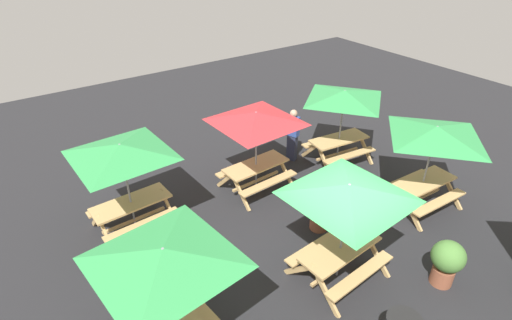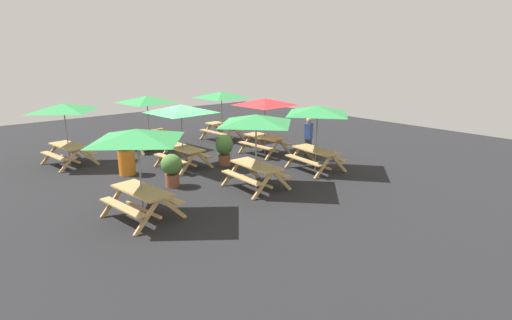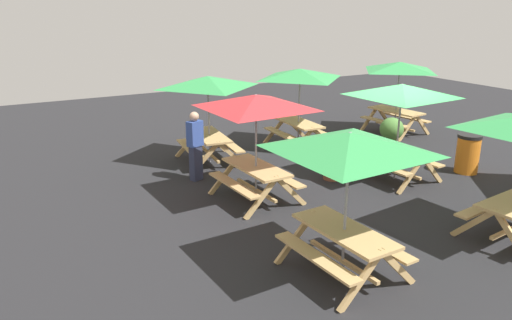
{
  "view_description": "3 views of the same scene",
  "coord_description": "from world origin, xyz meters",
  "px_view_note": "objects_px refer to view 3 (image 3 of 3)",
  "views": [
    {
      "loc": [
        4.93,
        4.09,
        6.38
      ],
      "look_at": [
        -0.32,
        -3.42,
        0.9
      ],
      "focal_mm": 28.0,
      "sensor_mm": 36.0,
      "label": 1
    },
    {
      "loc": [
        -12.19,
        7.35,
        4.09
      ],
      "look_at": [
        -3.32,
        -0.34,
        0.9
      ],
      "focal_mm": 28.0,
      "sensor_mm": 36.0,
      "label": 2
    },
    {
      "loc": [
        8.48,
        -8.29,
        4.1
      ],
      "look_at": [
        -0.32,
        -3.42,
        0.9
      ],
      "focal_mm": 35.0,
      "sensor_mm": 36.0,
      "label": 3
    }
  ],
  "objects_px": {
    "picnic_table_5": "(349,153)",
    "potted_plant_0": "(333,152)",
    "picnic_table_1": "(256,110)",
    "person_standing": "(195,144)",
    "picnic_table_0": "(300,80)",
    "potted_plant_1": "(391,133)",
    "trash_bin_orange": "(468,153)",
    "picnic_table_4": "(399,72)",
    "picnic_table_7": "(401,97)",
    "picnic_table_3": "(208,88)"
  },
  "relations": [
    {
      "from": "picnic_table_0",
      "to": "person_standing",
      "type": "distance_m",
      "value": 4.07
    },
    {
      "from": "picnic_table_1",
      "to": "potted_plant_1",
      "type": "relative_size",
      "value": 2.71
    },
    {
      "from": "picnic_table_1",
      "to": "potted_plant_0",
      "type": "xyz_separation_m",
      "value": [
        -0.27,
        2.26,
        -1.32
      ]
    },
    {
      "from": "picnic_table_4",
      "to": "potted_plant_1",
      "type": "xyz_separation_m",
      "value": [
        1.7,
        -1.8,
        -1.38
      ]
    },
    {
      "from": "picnic_table_0",
      "to": "potted_plant_1",
      "type": "xyz_separation_m",
      "value": [
        1.84,
        1.88,
        -1.38
      ]
    },
    {
      "from": "picnic_table_7",
      "to": "picnic_table_3",
      "type": "bearing_deg",
      "value": -138.83
    },
    {
      "from": "picnic_table_5",
      "to": "person_standing",
      "type": "distance_m",
      "value": 5.29
    },
    {
      "from": "potted_plant_0",
      "to": "person_standing",
      "type": "xyz_separation_m",
      "value": [
        -1.53,
        -2.91,
        0.22
      ]
    },
    {
      "from": "picnic_table_0",
      "to": "trash_bin_orange",
      "type": "bearing_deg",
      "value": 34.19
    },
    {
      "from": "picnic_table_3",
      "to": "potted_plant_0",
      "type": "distance_m",
      "value": 3.61
    },
    {
      "from": "picnic_table_3",
      "to": "potted_plant_1",
      "type": "height_order",
      "value": "picnic_table_3"
    },
    {
      "from": "picnic_table_5",
      "to": "trash_bin_orange",
      "type": "height_order",
      "value": "picnic_table_5"
    },
    {
      "from": "person_standing",
      "to": "picnic_table_4",
      "type": "bearing_deg",
      "value": -13.5
    },
    {
      "from": "picnic_table_0",
      "to": "picnic_table_5",
      "type": "bearing_deg",
      "value": -25.19
    },
    {
      "from": "picnic_table_0",
      "to": "trash_bin_orange",
      "type": "height_order",
      "value": "picnic_table_0"
    },
    {
      "from": "picnic_table_4",
      "to": "picnic_table_5",
      "type": "xyz_separation_m",
      "value": [
        6.22,
        -7.06,
        0.0
      ]
    },
    {
      "from": "picnic_table_1",
      "to": "trash_bin_orange",
      "type": "distance_m",
      "value": 5.78
    },
    {
      "from": "picnic_table_7",
      "to": "potted_plant_1",
      "type": "height_order",
      "value": "picnic_table_7"
    },
    {
      "from": "picnic_table_0",
      "to": "person_standing",
      "type": "xyz_separation_m",
      "value": [
        1.2,
        -3.73,
        -1.1
      ]
    },
    {
      "from": "picnic_table_3",
      "to": "picnic_table_0",
      "type": "bearing_deg",
      "value": 98.4
    },
    {
      "from": "picnic_table_5",
      "to": "potted_plant_0",
      "type": "distance_m",
      "value": 4.64
    },
    {
      "from": "picnic_table_5",
      "to": "picnic_table_7",
      "type": "distance_m",
      "value": 4.87
    },
    {
      "from": "picnic_table_7",
      "to": "trash_bin_orange",
      "type": "bearing_deg",
      "value": 70.63
    },
    {
      "from": "picnic_table_4",
      "to": "person_standing",
      "type": "xyz_separation_m",
      "value": [
        1.06,
        -7.4,
        -1.1
      ]
    },
    {
      "from": "picnic_table_3",
      "to": "picnic_table_1",
      "type": "bearing_deg",
      "value": 2.74
    },
    {
      "from": "picnic_table_4",
      "to": "person_standing",
      "type": "relative_size",
      "value": 1.4
    },
    {
      "from": "potted_plant_0",
      "to": "person_standing",
      "type": "relative_size",
      "value": 0.69
    },
    {
      "from": "picnic_table_7",
      "to": "potted_plant_1",
      "type": "relative_size",
      "value": 2.71
    },
    {
      "from": "picnic_table_0",
      "to": "potted_plant_1",
      "type": "height_order",
      "value": "picnic_table_0"
    },
    {
      "from": "picnic_table_5",
      "to": "potted_plant_0",
      "type": "height_order",
      "value": "picnic_table_5"
    },
    {
      "from": "picnic_table_4",
      "to": "picnic_table_7",
      "type": "relative_size",
      "value": 0.83
    },
    {
      "from": "picnic_table_3",
      "to": "person_standing",
      "type": "distance_m",
      "value": 1.79
    },
    {
      "from": "picnic_table_1",
      "to": "person_standing",
      "type": "height_order",
      "value": "picnic_table_1"
    },
    {
      "from": "picnic_table_5",
      "to": "potted_plant_0",
      "type": "bearing_deg",
      "value": 141.97
    },
    {
      "from": "potted_plant_1",
      "to": "picnic_table_5",
      "type": "bearing_deg",
      "value": -49.36
    },
    {
      "from": "picnic_table_1",
      "to": "picnic_table_3",
      "type": "bearing_deg",
      "value": 173.19
    },
    {
      "from": "trash_bin_orange",
      "to": "potted_plant_1",
      "type": "relative_size",
      "value": 0.94
    },
    {
      "from": "picnic_table_3",
      "to": "potted_plant_0",
      "type": "height_order",
      "value": "picnic_table_3"
    },
    {
      "from": "potted_plant_1",
      "to": "picnic_table_7",
      "type": "bearing_deg",
      "value": -40.42
    },
    {
      "from": "picnic_table_0",
      "to": "picnic_table_3",
      "type": "bearing_deg",
      "value": -85.58
    },
    {
      "from": "picnic_table_5",
      "to": "person_standing",
      "type": "xyz_separation_m",
      "value": [
        -5.16,
        -0.34,
        -1.1
      ]
    },
    {
      "from": "picnic_table_5",
      "to": "trash_bin_orange",
      "type": "xyz_separation_m",
      "value": [
        -2.39,
        5.8,
        -1.49
      ]
    },
    {
      "from": "picnic_table_5",
      "to": "picnic_table_7",
      "type": "xyz_separation_m",
      "value": [
        -2.92,
        3.9,
        0.0
      ]
    },
    {
      "from": "picnic_table_1",
      "to": "picnic_table_5",
      "type": "relative_size",
      "value": 1.0
    },
    {
      "from": "trash_bin_orange",
      "to": "picnic_table_7",
      "type": "bearing_deg",
      "value": -105.35
    },
    {
      "from": "picnic_table_0",
      "to": "potted_plant_1",
      "type": "distance_m",
      "value": 2.97
    },
    {
      "from": "picnic_table_0",
      "to": "picnic_table_4",
      "type": "relative_size",
      "value": 1.0
    },
    {
      "from": "picnic_table_5",
      "to": "potted_plant_1",
      "type": "xyz_separation_m",
      "value": [
        -4.52,
        5.26,
        -1.38
      ]
    },
    {
      "from": "picnic_table_4",
      "to": "trash_bin_orange",
      "type": "xyz_separation_m",
      "value": [
        3.83,
        -1.26,
        -1.49
      ]
    },
    {
      "from": "picnic_table_4",
      "to": "trash_bin_orange",
      "type": "height_order",
      "value": "picnic_table_4"
    }
  ]
}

